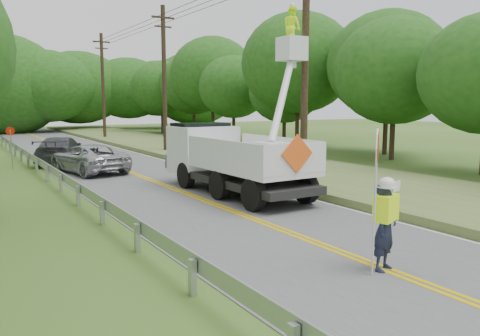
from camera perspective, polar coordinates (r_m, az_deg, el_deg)
ground at (r=10.73m, az=17.39°, el=-11.75°), size 140.00×140.00×0.00m
road at (r=22.25m, az=-10.85°, el=-1.40°), size 7.20×96.00×0.03m
guardrail at (r=21.99m, az=-21.57°, el=-0.49°), size 0.18×48.00×0.77m
utility_poles at (r=26.85m, az=-3.28°, el=11.55°), size 1.60×43.30×10.00m
tall_grass_verge at (r=25.57m, az=4.18°, el=0.24°), size 7.00×96.00×0.30m
treeline_right at (r=39.69m, az=5.02°, el=11.06°), size 11.79×52.73×10.66m
flagger at (r=10.40m, az=17.09°, el=-6.08°), size 1.12×0.66×3.02m
bucket_truck at (r=19.21m, az=-1.59°, el=2.22°), size 4.43×7.68×7.34m
suv_silver at (r=25.24m, az=-17.79°, el=1.11°), size 3.36×5.51×1.43m
suv_darkgrey at (r=29.69m, az=-20.78°, el=2.05°), size 4.05×5.76×1.55m
stop_sign_permanent at (r=28.16m, az=-25.90°, el=2.89°), size 0.48×0.11×2.27m
yard_sign at (r=17.81m, az=18.36°, el=-2.18°), size 0.52×0.16×0.77m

